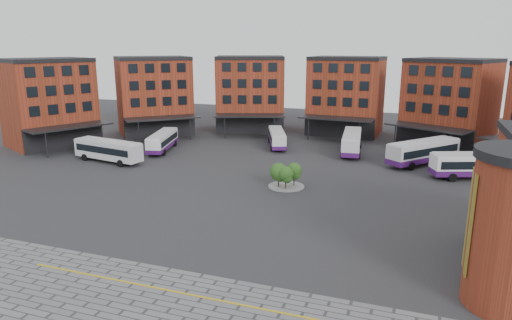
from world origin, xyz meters
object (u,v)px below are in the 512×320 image
(tree_island, at_px, (286,174))
(bus_f, at_px, (478,165))
(bus_a, at_px, (108,149))
(bus_d, at_px, (352,142))
(bus_b, at_px, (163,141))
(bus_c, at_px, (277,138))
(bus_e, at_px, (423,152))
(blue_car, at_px, (512,299))

(tree_island, xyz_separation_m, bus_f, (22.29, 12.01, 0.07))
(bus_a, bearing_deg, bus_d, -51.81)
(bus_d, bearing_deg, bus_f, -33.22)
(bus_b, height_order, bus_c, bus_b)
(tree_island, relative_size, bus_e, 0.39)
(bus_d, height_order, blue_car, bus_d)
(bus_e, bearing_deg, bus_f, 1.45)
(blue_car, bearing_deg, tree_island, 55.23)
(blue_car, bearing_deg, bus_a, 73.30)
(bus_b, relative_size, blue_car, 2.48)
(bus_f, bearing_deg, blue_car, -22.96)
(bus_d, distance_m, bus_e, 11.36)
(bus_e, bearing_deg, bus_b, -133.28)
(bus_b, distance_m, bus_c, 18.94)
(bus_f, relative_size, blue_car, 2.77)
(tree_island, height_order, bus_b, tree_island)
(bus_e, relative_size, blue_car, 2.60)
(bus_c, relative_size, blue_car, 2.34)
(bus_b, bearing_deg, bus_d, 1.66)
(bus_c, xyz_separation_m, blue_car, (28.69, -41.49, -0.81))
(tree_island, distance_m, bus_d, 21.59)
(bus_d, xyz_separation_m, bus_f, (17.36, -9.01, 0.01))
(tree_island, bearing_deg, bus_f, 28.31)
(bus_a, height_order, blue_car, bus_a)
(bus_a, relative_size, bus_f, 0.97)
(bus_c, relative_size, bus_d, 0.85)
(bus_a, bearing_deg, tree_island, -86.87)
(bus_d, height_order, bus_f, bus_f)
(bus_b, distance_m, bus_e, 40.23)
(tree_island, distance_m, bus_e, 23.31)
(tree_island, xyz_separation_m, bus_b, (-24.29, 12.48, -0.13))
(bus_c, bearing_deg, bus_b, -173.25)
(tree_island, distance_m, bus_c, 22.70)
(bus_d, relative_size, bus_e, 1.06)
(bus_b, xyz_separation_m, bus_e, (39.94, 4.79, 0.28))
(bus_d, distance_m, blue_car, 44.19)
(tree_island, bearing_deg, bus_d, 76.80)
(tree_island, xyz_separation_m, bus_a, (-27.96, 3.33, 0.17))
(bus_c, height_order, blue_car, bus_c)
(tree_island, relative_size, bus_d, 0.37)
(bus_e, bearing_deg, bus_a, -122.39)
(tree_island, xyz_separation_m, bus_e, (15.65, 17.27, 0.16))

